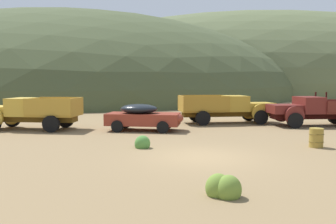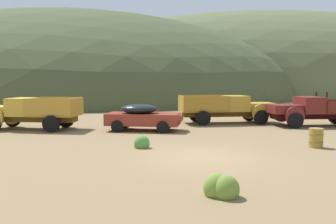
# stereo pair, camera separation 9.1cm
# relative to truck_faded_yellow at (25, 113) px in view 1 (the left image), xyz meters

# --- Properties ---
(ground_plane) EXTENTS (300.00, 300.00, 0.00)m
(ground_plane) POSITION_rel_truck_faded_yellow_xyz_m (8.78, -8.84, -1.01)
(ground_plane) COLOR olive
(hill_center) EXTENTS (80.48, 73.83, 29.97)m
(hill_center) POSITION_rel_truck_faded_yellow_xyz_m (-2.74, 47.10, -1.01)
(hill_center) COLOR #424C2D
(hill_center) RESTS_ON ground
(hill_far_left) EXTENTS (118.60, 53.51, 35.93)m
(hill_far_left) POSITION_rel_truck_faded_yellow_xyz_m (40.65, 53.93, -1.01)
(hill_far_left) COLOR #56603D
(hill_far_left) RESTS_ON ground
(truck_faded_yellow) EXTENTS (6.05, 3.37, 1.91)m
(truck_faded_yellow) POSITION_rel_truck_faded_yellow_xyz_m (0.00, 0.00, 0.00)
(truck_faded_yellow) COLOR brown
(truck_faded_yellow) RESTS_ON ground
(car_rust_red) EXTENTS (4.75, 2.90, 1.57)m
(car_rust_red) POSITION_rel_truck_faded_yellow_xyz_m (7.13, -1.44, -0.20)
(car_rust_red) COLOR maroon
(car_rust_red) RESTS_ON ground
(truck_mustard) EXTENTS (6.51, 2.55, 1.91)m
(truck_mustard) POSITION_rel_truck_faded_yellow_xyz_m (13.36, 1.54, 0.01)
(truck_mustard) COLOR #593D12
(truck_mustard) RESTS_ON ground
(truck_oxblood) EXTENTS (6.31, 2.63, 2.16)m
(truck_oxblood) POSITION_rel_truck_faded_yellow_xyz_m (17.87, -0.67, 0.01)
(truck_oxblood) COLOR black
(truck_oxblood) RESTS_ON ground
(oil_drum_spare) EXTENTS (0.63, 0.63, 0.85)m
(oil_drum_spare) POSITION_rel_truck_faded_yellow_xyz_m (14.24, -7.58, -0.59)
(oil_drum_spare) COLOR olive
(oil_drum_spare) RESTS_ON ground
(bush_back_edge) EXTENTS (0.88, 0.77, 0.73)m
(bush_back_edge) POSITION_rel_truck_faded_yellow_xyz_m (8.33, -13.42, -0.81)
(bush_back_edge) COLOR olive
(bush_back_edge) RESTS_ON ground
(bush_lone_scrub) EXTENTS (0.68, 0.61, 0.71)m
(bush_lone_scrub) POSITION_rel_truck_faded_yellow_xyz_m (6.65, -6.75, -0.84)
(bush_lone_scrub) COLOR #4C8438
(bush_lone_scrub) RESTS_ON ground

